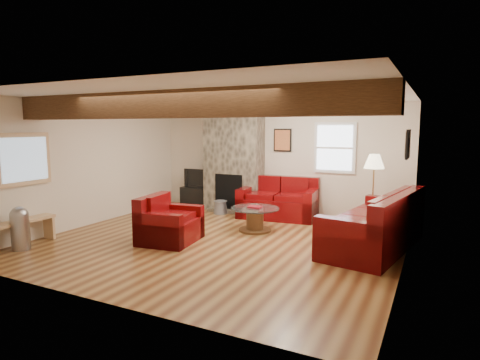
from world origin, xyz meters
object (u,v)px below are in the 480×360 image
Objects in this scene: armchair_red at (170,219)px; tv_cabinet at (200,197)px; loveseat at (278,198)px; sofa_three at (374,220)px; floor_lamp at (374,166)px; coffee_table at (255,219)px; television at (200,178)px.

armchair_red is 1.02× the size of tv_cabinet.
loveseat is 1.71× the size of tv_cabinet.
floor_lamp reaches higher than sofa_three.
armchair_red is 1.06× the size of coffee_table.
floor_lamp is (2.02, 1.00, 1.04)m from coffee_table.
sofa_three is 4.78m from tv_cabinet.
television is 4.33m from floor_lamp.
floor_lamp is at bearing -8.01° from tv_cabinet.
sofa_three is 1.40m from floor_lamp.
coffee_table is 2.79m from television.
loveseat is at bearing -28.64° from armchair_red.
tv_cabinet is (-1.21, 2.92, -0.16)m from armchair_red.
armchair_red is 1.23× the size of television.
floor_lamp is (3.05, 2.32, 0.87)m from armchair_red.
coffee_table is (1.03, 1.32, -0.17)m from armchair_red.
floor_lamp is (2.04, -0.30, 0.82)m from loveseat.
floor_lamp is at bearing -160.43° from sofa_three.
loveseat is at bearing -112.63° from sofa_three.
coffee_table is at bearing -153.69° from floor_lamp.
coffee_table is at bearing -45.64° from armchair_red.
sofa_three is 2.61× the size of coffee_table.
sofa_three is 2.23m from coffee_table.
armchair_red is at bearing -67.49° from tv_cabinet.
television is 0.55× the size of floor_lamp.
coffee_table is 2.75m from tv_cabinet.
coffee_table is 0.63× the size of floor_lamp.
tv_cabinet is 0.48m from television.
coffee_table is at bearing -35.47° from television.
tv_cabinet is at bearing 171.99° from floor_lamp.
loveseat reaches higher than armchair_red.
armchair_red is 3.17m from television.
television is at bearing 171.99° from floor_lamp.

